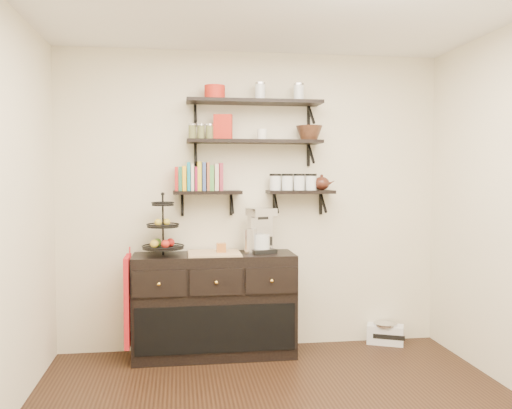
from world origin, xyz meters
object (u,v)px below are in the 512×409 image
object	(u,v)px
sideboard	(214,305)
fruit_stand	(163,234)
radio	(385,333)
coffee_maker	(261,231)

from	to	relation	value
sideboard	fruit_stand	world-z (taller)	fruit_stand
sideboard	radio	distance (m)	1.66
coffee_maker	sideboard	bearing A→B (deg)	165.26
sideboard	fruit_stand	bearing A→B (deg)	179.50
sideboard	coffee_maker	size ratio (longest dim) A/B	3.52
radio	sideboard	bearing A→B (deg)	-151.77
sideboard	fruit_stand	distance (m)	0.76
radio	fruit_stand	bearing A→B (deg)	-152.69
coffee_maker	fruit_stand	bearing A→B (deg)	163.11
fruit_stand	coffee_maker	world-z (taller)	fruit_stand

